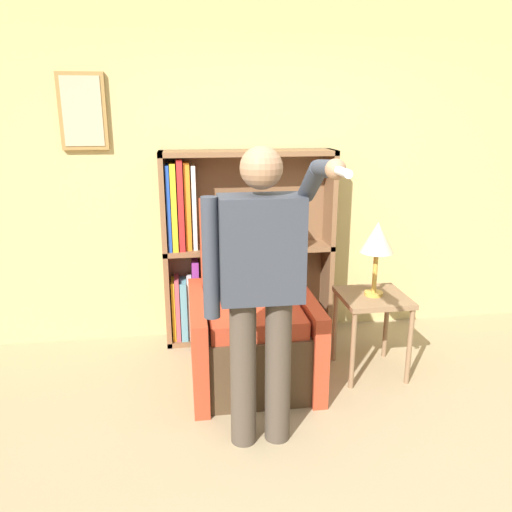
{
  "coord_description": "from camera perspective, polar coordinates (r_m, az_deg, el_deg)",
  "views": [
    {
      "loc": [
        -0.65,
        -2.08,
        1.88
      ],
      "look_at": [
        -0.22,
        0.79,
        1.04
      ],
      "focal_mm": 35.0,
      "sensor_mm": 36.0,
      "label": 1
    }
  ],
  "objects": [
    {
      "name": "ground_plane",
      "position": [
        2.88,
        7.39,
        -24.68
      ],
      "size": [
        14.0,
        14.0,
        0.0
      ],
      "primitive_type": "plane",
      "color": "#9E8966"
    },
    {
      "name": "wall_back",
      "position": [
        4.19,
        0.37,
        9.67
      ],
      "size": [
        8.0,
        0.11,
        2.8
      ],
      "color": "tan",
      "rests_on": "ground_plane"
    },
    {
      "name": "person_standing",
      "position": [
        2.7,
        0.56,
        -3.02
      ],
      "size": [
        0.6,
        0.78,
        1.72
      ],
      "color": "#473D33",
      "rests_on": "ground_plane"
    },
    {
      "name": "side_table",
      "position": [
        3.73,
        13.17,
        -5.81
      ],
      "size": [
        0.47,
        0.47,
        0.61
      ],
      "color": "#846647",
      "rests_on": "ground_plane"
    },
    {
      "name": "table_lamp",
      "position": [
        3.58,
        13.69,
        1.78
      ],
      "size": [
        0.24,
        0.24,
        0.54
      ],
      "color": "gold",
      "rests_on": "side_table"
    },
    {
      "name": "armchair",
      "position": [
        3.65,
        -0.59,
        -7.98
      ],
      "size": [
        0.87,
        0.94,
        1.26
      ],
      "color": "#4C3823",
      "rests_on": "ground_plane"
    },
    {
      "name": "bookcase",
      "position": [
        4.12,
        -3.29,
        0.67
      ],
      "size": [
        1.4,
        0.28,
        1.59
      ],
      "color": "brown",
      "rests_on": "ground_plane"
    }
  ]
}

